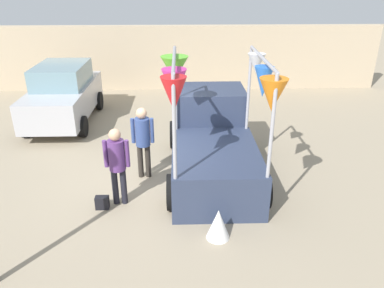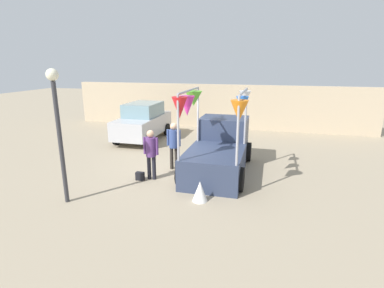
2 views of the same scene
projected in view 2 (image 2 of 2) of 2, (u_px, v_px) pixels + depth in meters
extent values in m
plane|color=gray|center=(176.00, 171.00, 10.99)|extent=(60.00, 60.00, 0.00)
cube|color=#2D3851|center=(214.00, 166.00, 10.08)|extent=(1.90, 2.60, 1.00)
cube|color=#2D3851|center=(224.00, 140.00, 11.84)|extent=(1.80, 1.40, 1.80)
cube|color=#8CB2C6|center=(224.00, 129.00, 11.72)|extent=(1.76, 1.37, 0.60)
cylinder|color=black|center=(202.00, 148.00, 12.54)|extent=(0.22, 0.76, 0.76)
cylinder|color=black|center=(248.00, 152.00, 12.07)|extent=(0.22, 0.76, 0.76)
cylinder|color=black|center=(181.00, 174.00, 9.70)|extent=(0.22, 0.76, 0.76)
cylinder|color=black|center=(240.00, 179.00, 9.23)|extent=(0.22, 0.76, 0.76)
cylinder|color=#A5A5AD|center=(198.00, 115.00, 11.04)|extent=(0.07, 0.07, 1.99)
cylinder|color=#A5A5AD|center=(245.00, 117.00, 10.61)|extent=(0.07, 0.07, 1.99)
cylinder|color=#A5A5AD|center=(178.00, 129.00, 8.76)|extent=(0.07, 0.07, 1.99)
cylinder|color=#A5A5AD|center=(238.00, 132.00, 8.33)|extent=(0.07, 0.07, 1.99)
cylinder|color=#A5A5AD|center=(189.00, 91.00, 9.64)|extent=(0.07, 2.44, 0.07)
cylinder|color=#A5A5AD|center=(243.00, 92.00, 9.21)|extent=(0.07, 2.44, 0.07)
cone|color=red|center=(180.00, 108.00, 8.77)|extent=(0.53, 0.53, 0.63)
cone|color=orange|center=(239.00, 111.00, 8.34)|extent=(0.55, 0.55, 0.61)
cone|color=#D83399|center=(187.00, 106.00, 9.54)|extent=(0.63, 0.63, 0.64)
cone|color=blue|center=(242.00, 106.00, 9.10)|extent=(0.50, 0.50, 0.61)
cone|color=#66CC33|center=(194.00, 99.00, 10.26)|extent=(0.74, 0.74, 0.51)
cone|color=white|center=(245.00, 97.00, 9.81)|extent=(0.53, 0.53, 0.41)
cube|color=#B7B7BC|center=(143.00, 125.00, 15.28)|extent=(1.70, 4.00, 0.90)
cube|color=#72939E|center=(143.00, 109.00, 15.21)|extent=(1.50, 2.10, 0.66)
cylinder|color=black|center=(138.00, 128.00, 16.77)|extent=(0.18, 0.64, 0.64)
cylinder|color=black|center=(167.00, 129.00, 16.35)|extent=(0.18, 0.64, 0.64)
cylinder|color=black|center=(116.00, 138.00, 14.44)|extent=(0.18, 0.64, 0.64)
cylinder|color=black|center=(149.00, 141.00, 14.02)|extent=(0.18, 0.64, 0.64)
cylinder|color=black|center=(149.00, 167.00, 10.19)|extent=(0.13, 0.13, 0.82)
cylinder|color=black|center=(154.00, 168.00, 10.15)|extent=(0.13, 0.13, 0.82)
cylinder|color=#593372|center=(151.00, 147.00, 9.98)|extent=(0.34, 0.34, 0.65)
sphere|color=tan|center=(150.00, 134.00, 9.86)|extent=(0.25, 0.25, 0.25)
cylinder|color=#593372|center=(145.00, 145.00, 10.02)|extent=(0.09, 0.09, 0.58)
cylinder|color=#593372|center=(157.00, 146.00, 9.91)|extent=(0.09, 0.09, 0.58)
cylinder|color=#2D2823|center=(172.00, 158.00, 11.15)|extent=(0.13, 0.13, 0.84)
cylinder|color=#2D2823|center=(176.00, 158.00, 11.10)|extent=(0.13, 0.13, 0.84)
cylinder|color=#33477F|center=(174.00, 139.00, 10.93)|extent=(0.34, 0.34, 0.66)
sphere|color=tan|center=(173.00, 126.00, 10.81)|extent=(0.25, 0.25, 0.25)
cylinder|color=#33477F|center=(168.00, 137.00, 10.97)|extent=(0.09, 0.09, 0.60)
cylinder|color=#33477F|center=(179.00, 138.00, 10.86)|extent=(0.09, 0.09, 0.60)
cube|color=black|center=(140.00, 176.00, 10.14)|extent=(0.28, 0.16, 0.28)
cylinder|color=#333338|center=(61.00, 145.00, 8.16)|extent=(0.12, 0.12, 3.41)
sphere|color=#F2EDCC|center=(52.00, 75.00, 7.67)|extent=(0.32, 0.32, 0.32)
cube|color=tan|center=(216.00, 106.00, 18.02)|extent=(18.00, 0.36, 2.60)
cone|color=white|center=(200.00, 191.00, 8.57)|extent=(0.62, 0.62, 0.60)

